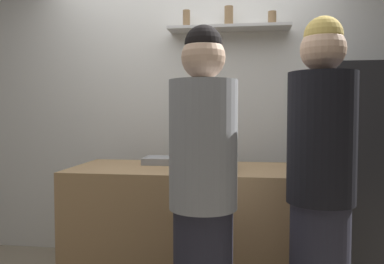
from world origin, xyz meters
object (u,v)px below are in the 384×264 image
object	(u,v)px
wine_bottle_green_glass	(197,156)
person_blonde	(320,193)
utensil_holder	(229,160)
wine_bottle_pale_glass	(221,154)
water_bottle_plastic	(184,152)
person_grey_hoodie	(203,199)
refrigerator	(369,175)
wine_bottle_dark_glass	(208,148)
baking_pan	(167,160)

from	to	relation	value
wine_bottle_green_glass	person_blonde	distance (m)	0.78
utensil_holder	wine_bottle_pale_glass	world-z (taller)	wine_bottle_pale_glass
utensil_holder	wine_bottle_green_glass	size ratio (longest dim) A/B	0.71
utensil_holder	wine_bottle_pale_glass	bearing A→B (deg)	-100.78
wine_bottle_green_glass	water_bottle_plastic	distance (m)	0.21
utensil_holder	person_grey_hoodie	size ratio (longest dim) A/B	0.13
refrigerator	person_blonde	bearing A→B (deg)	-117.88
utensil_holder	person_blonde	distance (m)	0.80
person_blonde	person_grey_hoodie	size ratio (longest dim) A/B	1.03
utensil_holder	wine_bottle_green_glass	xyz separation A→B (m)	(-0.19, -0.25, 0.05)
wine_bottle_pale_glass	water_bottle_plastic	distance (m)	0.30
refrigerator	wine_bottle_pale_glass	size ratio (longest dim) A/B	4.84
wine_bottle_green_glass	wine_bottle_dark_glass	bearing A→B (deg)	89.38
water_bottle_plastic	person_blonde	distance (m)	0.97
person_blonde	utensil_holder	bearing A→B (deg)	135.82
refrigerator	wine_bottle_green_glass	size ratio (longest dim) A/B	5.26
refrigerator	wine_bottle_dark_glass	distance (m)	1.23
wine_bottle_green_glass	person_blonde	xyz separation A→B (m)	(0.68, -0.37, -0.13)
baking_pan	wine_bottle_pale_glass	bearing A→B (deg)	-43.68
utensil_holder	person_grey_hoodie	bearing A→B (deg)	-97.61
refrigerator	wine_bottle_green_glass	xyz separation A→B (m)	(-1.22, -0.66, 0.20)
utensil_holder	wine_bottle_pale_glass	xyz separation A→B (m)	(-0.04, -0.21, 0.06)
refrigerator	wine_bottle_green_glass	bearing A→B (deg)	-151.76
utensil_holder	wine_bottle_pale_glass	distance (m)	0.22
wine_bottle_pale_glass	person_grey_hoodie	distance (m)	0.55
wine_bottle_dark_glass	refrigerator	bearing A→B (deg)	2.50
water_bottle_plastic	person_blonde	bearing A→B (deg)	-34.64
wine_bottle_dark_glass	wine_bottle_green_glass	bearing A→B (deg)	-90.62
baking_pan	wine_bottle_pale_glass	xyz separation A→B (m)	(0.44, -0.42, 0.10)
utensil_holder	person_blonde	bearing A→B (deg)	-52.02
refrigerator	wine_bottle_dark_glass	world-z (taller)	refrigerator
person_blonde	person_grey_hoodie	world-z (taller)	person_blonde
refrigerator	water_bottle_plastic	bearing A→B (deg)	-160.13
utensil_holder	water_bottle_plastic	size ratio (longest dim) A/B	0.83
refrigerator	person_grey_hoodie	bearing A→B (deg)	-134.81
baking_pan	wine_bottle_dark_glass	xyz separation A→B (m)	(0.29, 0.15, 0.09)
refrigerator	wine_bottle_dark_glass	size ratio (longest dim) A/B	5.53
refrigerator	wine_bottle_dark_glass	bearing A→B (deg)	-177.50
baking_pan	wine_bottle_pale_glass	size ratio (longest dim) A/B	1.01
utensil_holder	refrigerator	bearing A→B (deg)	21.38
person_blonde	person_grey_hoodie	xyz separation A→B (m)	(-0.59, -0.11, -0.03)
baking_pan	person_blonde	size ratio (longest dim) A/B	0.19
person_blonde	person_grey_hoodie	distance (m)	0.60
water_bottle_plastic	person_grey_hoodie	distance (m)	0.71
refrigerator	utensil_holder	distance (m)	1.12
refrigerator	water_bottle_plastic	world-z (taller)	refrigerator
water_bottle_plastic	person_blonde	size ratio (longest dim) A/B	0.15
refrigerator	utensil_holder	bearing A→B (deg)	-158.62
wine_bottle_green_glass	person_grey_hoodie	bearing A→B (deg)	-79.29
wine_bottle_dark_glass	person_blonde	size ratio (longest dim) A/B	0.17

